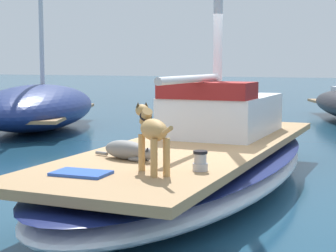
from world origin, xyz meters
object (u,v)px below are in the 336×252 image
object	(u,v)px
deck_winch	(200,161)
moored_boat_port_side	(38,106)
dog_grey	(128,150)
dog_tan	(152,132)
coiled_rope	(127,150)
sailboat_main	(196,167)
deck_towel	(81,173)

from	to	relation	value
deck_winch	moored_boat_port_side	xyz separation A→B (m)	(-7.18, 6.98, -0.14)
dog_grey	dog_tan	size ratio (longest dim) A/B	1.30
dog_tan	deck_winch	size ratio (longest dim) A/B	3.45
dog_tan	moored_boat_port_side	size ratio (longest dim) A/B	0.10
dog_tan	deck_winch	distance (m)	0.60
deck_winch	moored_boat_port_side	bearing A→B (deg)	135.82
moored_boat_port_side	coiled_rope	bearing A→B (deg)	-46.19
sailboat_main	dog_grey	size ratio (longest dim) A/B	7.70
dog_grey	deck_winch	bearing A→B (deg)	-17.24
coiled_rope	moored_boat_port_side	bearing A→B (deg)	133.81
deck_towel	moored_boat_port_side	xyz separation A→B (m)	(-6.15, 7.64, -0.06)
dog_tan	coiled_rope	distance (m)	1.46
deck_winch	deck_towel	bearing A→B (deg)	-147.21
dog_grey	deck_towel	distance (m)	0.98
coiled_rope	deck_towel	distance (m)	1.51
deck_winch	coiled_rope	world-z (taller)	deck_winch
dog_tan	moored_boat_port_side	distance (m)	9.93
dog_tan	moored_boat_port_side	world-z (taller)	moored_boat_port_side
moored_boat_port_side	deck_winch	bearing A→B (deg)	-44.18
dog_grey	moored_boat_port_side	world-z (taller)	moored_boat_port_side
dog_tan	coiled_rope	size ratio (longest dim) A/B	2.23
sailboat_main	dog_grey	xyz separation A→B (m)	(-0.29, -1.51, 0.43)
sailboat_main	moored_boat_port_side	bearing A→B (deg)	141.42
deck_winch	coiled_rope	bearing A→B (deg)	147.14
sailboat_main	moored_boat_port_side	xyz separation A→B (m)	(-6.46, 5.16, 0.28)
deck_towel	moored_boat_port_side	distance (m)	9.81
dog_tan	deck_winch	bearing A→B (deg)	34.07
dog_grey	moored_boat_port_side	bearing A→B (deg)	132.82
deck_winch	sailboat_main	bearing A→B (deg)	111.51
sailboat_main	deck_winch	xyz separation A→B (m)	(0.72, -1.82, 0.42)
coiled_rope	deck_winch	bearing A→B (deg)	-32.86
dog_tan	deck_towel	size ratio (longest dim) A/B	1.29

